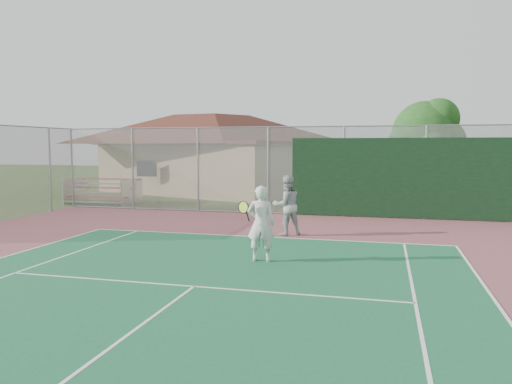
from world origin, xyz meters
The scene contains 6 objects.
back_fence centered at (2.11, 16.98, 1.67)m, with size 20.08×0.11×3.53m.
clubhouse centered at (-6.51, 25.90, 2.77)m, with size 14.74×12.23×5.45m.
bleachers centered at (-9.47, 18.59, 0.63)m, with size 3.25×1.99×1.19m.
tree centered at (5.37, 21.79, 3.22)m, with size 3.51×3.33×4.90m.
player_white_front centered at (0.73, 8.82, 0.91)m, with size 0.87×0.66×1.80m.
player_grey_back centered at (0.65, 12.44, 0.92)m, with size 1.13×1.07×1.83m.
Camera 1 is at (3.55, -2.48, 2.75)m, focal length 35.00 mm.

